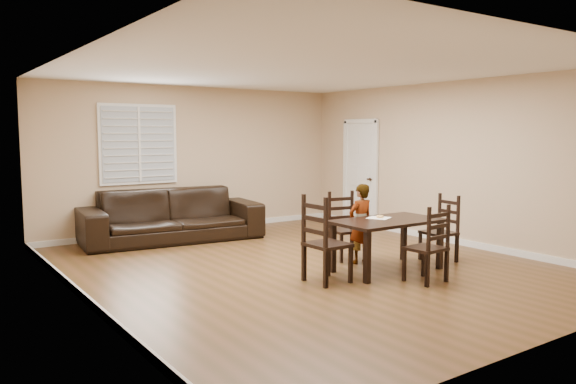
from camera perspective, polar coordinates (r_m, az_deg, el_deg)
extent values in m
plane|color=brown|center=(7.86, 1.88, -7.56)|extent=(7.00, 7.00, 0.00)
cube|color=tan|center=(10.67, -9.39, 3.27)|extent=(6.00, 0.04, 2.70)
cube|color=tan|center=(5.29, 25.17, 0.09)|extent=(6.00, 0.04, 2.70)
cube|color=tan|center=(6.35, -20.37, 1.17)|extent=(0.04, 7.00, 2.70)
cube|color=tan|center=(9.75, 16.23, 2.86)|extent=(0.04, 7.00, 2.70)
cube|color=white|center=(7.69, 1.96, 12.40)|extent=(6.00, 7.00, 0.04)
cube|color=white|center=(10.19, -14.91, 4.72)|extent=(1.40, 0.08, 1.40)
cube|color=white|center=(11.26, 7.37, 1.79)|extent=(0.06, 0.94, 2.05)
cylinder|color=#332114|center=(11.03, 8.29, 1.29)|extent=(0.06, 0.06, 0.02)
cube|color=white|center=(10.79, -9.24, -3.64)|extent=(6.00, 0.03, 0.10)
cube|color=white|center=(6.58, -19.82, -10.17)|extent=(0.03, 7.00, 0.10)
cube|color=white|center=(9.89, 15.95, -4.68)|extent=(0.03, 7.00, 0.10)
cube|color=black|center=(7.61, 10.08, -2.93)|extent=(1.49, 0.85, 0.04)
cube|color=black|center=(6.99, 8.05, -6.59)|extent=(0.07, 0.07, 0.65)
cube|color=black|center=(7.92, 15.18, -5.25)|extent=(0.07, 0.07, 0.65)
cube|color=black|center=(7.49, 4.58, -5.70)|extent=(0.07, 0.07, 0.65)
cube|color=black|center=(8.37, 11.68, -4.57)|extent=(0.07, 0.07, 0.65)
cube|color=black|center=(8.26, 6.01, -3.92)|extent=(0.51, 0.49, 0.04)
cube|color=black|center=(8.41, 5.37, -3.25)|extent=(0.44, 0.12, 0.99)
cube|color=black|center=(8.06, 5.45, -5.77)|extent=(0.05, 0.05, 0.41)
cube|color=black|center=(8.25, 7.78, -5.52)|extent=(0.05, 0.05, 0.41)
cube|color=black|center=(8.36, 4.23, -5.33)|extent=(0.05, 0.05, 0.41)
cube|color=black|center=(8.55, 6.51, -5.10)|extent=(0.05, 0.05, 0.41)
cube|color=black|center=(7.20, 13.81, -5.59)|extent=(0.46, 0.44, 0.04)
cube|color=black|center=(7.07, 15.01, -5.26)|extent=(0.44, 0.07, 0.97)
cube|color=black|center=(7.49, 13.59, -6.84)|extent=(0.04, 0.04, 0.40)
cube|color=black|center=(7.20, 11.72, -7.31)|extent=(0.04, 0.04, 0.40)
cube|color=black|center=(7.29, 15.78, -7.26)|extent=(0.04, 0.04, 0.40)
cube|color=black|center=(6.99, 13.94, -7.77)|extent=(0.04, 0.04, 0.40)
cube|color=black|center=(6.99, 4.02, -5.35)|extent=(0.47, 0.50, 0.04)
cube|color=black|center=(6.84, 2.69, -4.93)|extent=(0.05, 0.49, 1.09)
cube|color=black|center=(7.01, 6.38, -7.39)|extent=(0.04, 0.04, 0.45)
cube|color=black|center=(7.32, 4.11, -6.79)|extent=(0.04, 0.04, 0.45)
cube|color=black|center=(6.76, 3.89, -7.88)|extent=(0.04, 0.04, 0.45)
cube|color=black|center=(7.08, 1.66, -7.22)|extent=(0.04, 0.04, 0.45)
cube|color=black|center=(8.39, 15.05, -4.02)|extent=(0.45, 0.48, 0.04)
cube|color=black|center=(8.50, 15.97, -3.45)|extent=(0.09, 0.43, 0.96)
cube|color=black|center=(8.45, 13.28, -5.39)|extent=(0.04, 0.04, 0.39)
cube|color=black|center=(8.18, 15.01, -5.82)|extent=(0.04, 0.04, 0.39)
cube|color=black|center=(8.68, 15.01, -5.14)|extent=(0.04, 0.04, 0.39)
cube|color=black|center=(8.41, 16.75, -5.54)|extent=(0.04, 0.04, 0.39)
imported|color=gray|center=(8.02, 7.39, -3.21)|extent=(0.42, 0.28, 1.13)
cube|color=white|center=(7.73, 9.22, -2.61)|extent=(0.37, 0.37, 0.00)
torus|color=#D59A4C|center=(7.74, 9.32, -2.47)|extent=(0.10, 0.10, 0.03)
torus|color=silver|center=(7.74, 9.32, -2.39)|extent=(0.09, 0.09, 0.02)
imported|color=black|center=(9.82, -11.72, -2.34)|extent=(3.12, 1.50, 0.88)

